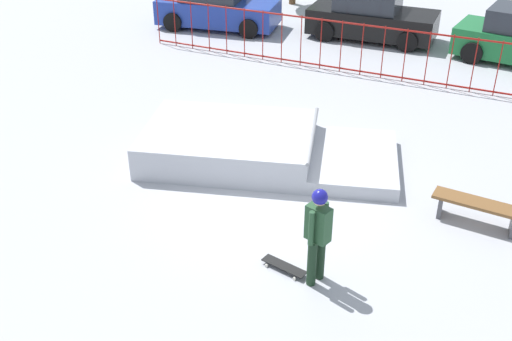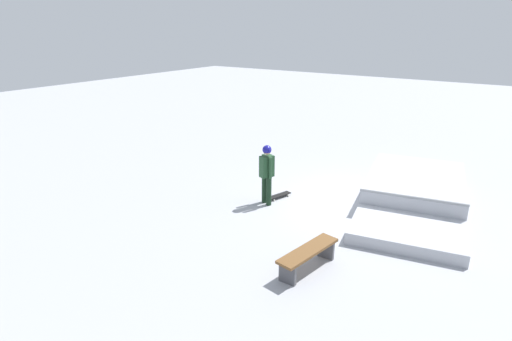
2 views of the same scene
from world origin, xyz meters
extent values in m
plane|color=#A8AAB2|center=(0.00, 0.00, 0.00)|extent=(60.00, 60.00, 0.00)
cube|color=#B0B3BB|center=(-1.41, 1.16, 0.35)|extent=(4.02, 3.22, 0.70)
cube|color=#B0B3BB|center=(1.24, 1.66, 0.15)|extent=(2.25, 2.89, 0.30)
cylinder|color=gray|center=(0.36, 1.50, 0.70)|extent=(0.56, 2.57, 0.08)
cylinder|color=black|center=(1.38, -2.30, 0.41)|extent=(0.15, 0.15, 0.82)
cylinder|color=black|center=(1.46, -2.10, 0.41)|extent=(0.15, 0.15, 0.82)
cube|color=#264C2D|center=(1.42, -2.20, 1.12)|extent=(0.44, 0.35, 0.60)
cylinder|color=#264C2D|center=(1.35, -2.36, 1.12)|extent=(0.09, 0.09, 0.60)
cylinder|color=#264C2D|center=(1.49, -2.04, 1.12)|extent=(0.09, 0.09, 0.60)
sphere|color=tan|center=(1.42, -2.20, 1.57)|extent=(0.22, 0.22, 0.22)
sphere|color=navy|center=(1.42, -2.20, 1.60)|extent=(0.25, 0.25, 0.25)
cube|color=black|center=(0.87, -2.11, 0.08)|extent=(0.82, 0.43, 0.02)
cylinder|color=silver|center=(0.57, -2.14, 0.03)|extent=(0.06, 0.05, 0.06)
cylinder|color=silver|center=(0.64, -1.92, 0.03)|extent=(0.06, 0.05, 0.06)
cylinder|color=silver|center=(1.10, -2.31, 0.03)|extent=(0.06, 0.05, 0.06)
cylinder|color=silver|center=(1.17, -2.09, 0.03)|extent=(0.06, 0.05, 0.06)
cylinder|color=maroon|center=(0.00, 7.03, 1.45)|extent=(12.77, 1.12, 0.05)
cylinder|color=maroon|center=(0.00, 7.03, 0.10)|extent=(12.77, 1.12, 0.05)
cylinder|color=maroon|center=(-6.38, 7.57, 0.75)|extent=(0.03, 0.03, 1.50)
cylinder|color=maroon|center=(-5.78, 7.52, 0.75)|extent=(0.03, 0.03, 1.50)
cylinder|color=maroon|center=(-5.17, 7.47, 0.75)|extent=(0.03, 0.03, 1.50)
cylinder|color=maroon|center=(-4.56, 7.42, 0.75)|extent=(0.03, 0.03, 1.50)
cylinder|color=maroon|center=(-3.95, 7.37, 0.75)|extent=(0.03, 0.03, 1.50)
cylinder|color=maroon|center=(-3.34, 7.32, 0.75)|extent=(0.03, 0.03, 1.50)
cylinder|color=maroon|center=(-2.74, 7.26, 0.75)|extent=(0.03, 0.03, 1.50)
cylinder|color=maroon|center=(-2.13, 7.21, 0.75)|extent=(0.03, 0.03, 1.50)
cylinder|color=maroon|center=(-1.52, 7.16, 0.75)|extent=(0.03, 0.03, 1.50)
cylinder|color=maroon|center=(-0.91, 7.11, 0.75)|extent=(0.03, 0.03, 1.50)
cylinder|color=maroon|center=(-0.30, 7.06, 0.75)|extent=(0.03, 0.03, 1.50)
cylinder|color=maroon|center=(0.30, 7.01, 0.75)|extent=(0.03, 0.03, 1.50)
cylinder|color=maroon|center=(0.91, 6.96, 0.75)|extent=(0.03, 0.03, 1.50)
cylinder|color=maroon|center=(1.52, 6.91, 0.75)|extent=(0.03, 0.03, 1.50)
cylinder|color=maroon|center=(2.13, 6.86, 0.75)|extent=(0.03, 0.03, 1.50)
cylinder|color=maroon|center=(2.74, 6.80, 0.75)|extent=(0.03, 0.03, 1.50)
cylinder|color=maroon|center=(3.34, 6.75, 0.75)|extent=(0.03, 0.03, 1.50)
cylinder|color=maroon|center=(3.95, 6.70, 0.75)|extent=(0.03, 0.03, 1.50)
cube|color=brown|center=(3.77, 0.33, 0.45)|extent=(1.64, 0.67, 0.06)
cube|color=#4C4C51|center=(3.13, 0.44, 0.21)|extent=(0.08, 0.36, 0.42)
cube|color=#1E3899|center=(-5.24, 9.80, 0.56)|extent=(4.20, 1.96, 0.80)
cylinder|color=black|center=(-3.95, 10.74, 0.32)|extent=(0.65, 0.26, 0.64)
cylinder|color=black|center=(-3.84, 9.04, 0.32)|extent=(0.65, 0.26, 0.64)
cylinder|color=black|center=(-6.64, 10.57, 0.32)|extent=(0.65, 0.26, 0.64)
cylinder|color=black|center=(-6.53, 8.87, 0.32)|extent=(0.65, 0.26, 0.64)
cube|color=black|center=(0.01, 10.36, 0.56)|extent=(4.19, 1.93, 0.80)
cylinder|color=black|center=(1.40, 11.13, 0.32)|extent=(0.65, 0.26, 0.64)
cylinder|color=black|center=(1.31, 9.43, 0.32)|extent=(0.65, 0.26, 0.64)
cylinder|color=black|center=(-1.29, 11.28, 0.32)|extent=(0.65, 0.26, 0.64)
cylinder|color=black|center=(-1.39, 9.59, 0.32)|extent=(0.65, 0.26, 0.64)
cylinder|color=black|center=(3.64, 10.70, 0.32)|extent=(0.67, 0.36, 0.64)
cylinder|color=black|center=(3.26, 9.05, 0.32)|extent=(0.67, 0.36, 0.64)
camera|label=1|loc=(3.14, -9.90, 6.61)|focal=43.75mm
camera|label=2|loc=(10.49, 3.59, 4.82)|focal=28.90mm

